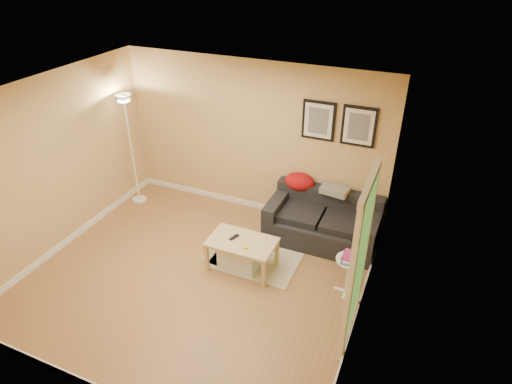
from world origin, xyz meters
TOP-DOWN VIEW (x-y plane):
  - floor at (0.00, 0.00)m, footprint 4.50×4.50m
  - ceiling at (0.00, 0.00)m, footprint 4.50×4.50m
  - wall_back at (0.00, 2.00)m, footprint 4.50×0.00m
  - wall_front at (0.00, -2.00)m, footprint 4.50×0.00m
  - wall_left at (-2.25, 0.00)m, footprint 0.00×4.00m
  - wall_right at (2.25, 0.00)m, footprint 0.00×4.00m
  - baseboard_back at (0.00, 1.99)m, footprint 4.50×0.02m
  - baseboard_left at (-2.24, 0.00)m, footprint 0.02×4.00m
  - baseboard_right at (2.24, 0.00)m, footprint 0.02×4.00m
  - sofa at (1.38, 1.53)m, footprint 1.70×0.90m
  - red_throw at (0.87, 1.86)m, footprint 0.48×0.36m
  - plaid_throw at (1.46, 1.80)m, footprint 0.45×0.32m
  - framed_print_left at (1.08, 1.98)m, footprint 0.50×0.04m
  - framed_print_right at (1.68, 1.98)m, footprint 0.50×0.04m
  - area_rug at (0.63, 0.64)m, footprint 1.25×0.85m
  - green_runner at (0.23, 0.55)m, footprint 0.70×0.50m
  - coffee_table at (0.52, 0.43)m, footprint 1.04×0.76m
  - remote_control at (0.38, 0.45)m, footprint 0.10×0.17m
  - tape_roll at (0.63, 0.30)m, footprint 0.07×0.07m
  - storage_bin at (0.48, 0.43)m, footprint 0.57×0.42m
  - side_table at (2.02, 0.51)m, footprint 0.37×0.37m
  - book_stack at (2.02, 0.49)m, footprint 0.26×0.31m
  - floor_lamp at (-2.00, 1.39)m, footprint 0.26×0.26m
  - doorway at (2.20, -0.15)m, footprint 0.12×1.01m

SIDE VIEW (x-z plane):
  - floor at x=0.00m, z-range 0.00..0.00m
  - area_rug at x=0.63m, z-range 0.00..0.01m
  - green_runner at x=0.23m, z-range 0.00..0.01m
  - baseboard_back at x=0.00m, z-range 0.00..0.10m
  - baseboard_left at x=-2.24m, z-range 0.00..0.10m
  - baseboard_right at x=2.24m, z-range 0.00..0.10m
  - storage_bin at x=0.48m, z-range 0.00..0.35m
  - coffee_table at x=0.52m, z-range 0.00..0.47m
  - side_table at x=2.02m, z-range 0.00..0.57m
  - sofa at x=1.38m, z-range 0.00..0.75m
  - remote_control at x=0.38m, z-range 0.47..0.49m
  - tape_roll at x=0.63m, z-range 0.47..0.50m
  - book_stack at x=2.02m, z-range 0.57..0.65m
  - red_throw at x=0.87m, z-range 0.63..0.91m
  - plaid_throw at x=1.46m, z-range 0.73..0.83m
  - floor_lamp at x=-2.00m, z-range -0.05..1.93m
  - doorway at x=2.20m, z-range -0.04..2.09m
  - wall_back at x=0.00m, z-range -0.95..3.55m
  - wall_front at x=0.00m, z-range -0.95..3.55m
  - wall_left at x=-2.25m, z-range -0.70..3.30m
  - wall_right at x=2.25m, z-range -0.70..3.30m
  - framed_print_left at x=1.08m, z-range 1.50..2.10m
  - framed_print_right at x=1.68m, z-range 1.50..2.10m
  - ceiling at x=0.00m, z-range 2.60..2.60m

